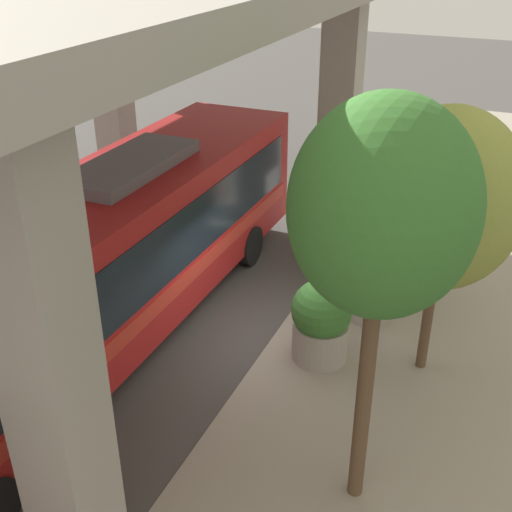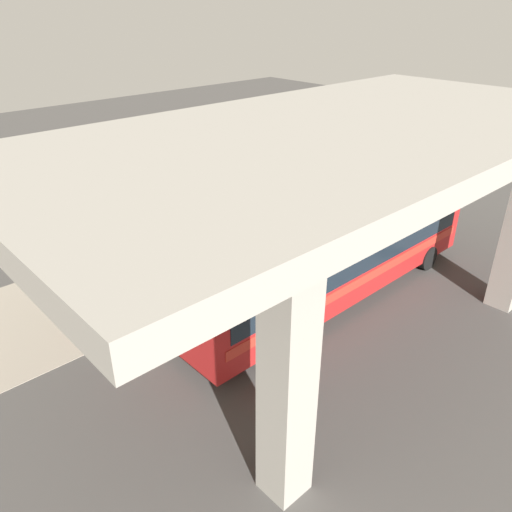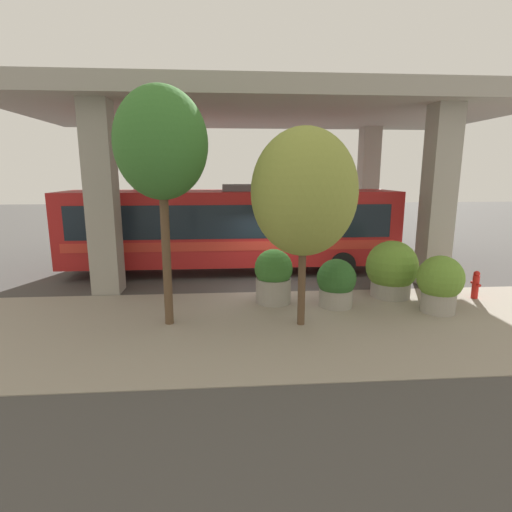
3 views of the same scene
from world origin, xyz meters
The scene contains 11 objects.
ground_plane centered at (0.00, 0.00, 0.00)m, with size 80.00×80.00×0.00m, color #474442.
sidewalk_strip centered at (-3.00, 0.00, 0.01)m, with size 6.00×40.00×0.02m.
overpass centered at (4.00, 0.00, 5.97)m, with size 9.40×19.30×6.79m.
bus centered at (3.00, 1.45, 1.90)m, with size 2.78×12.96×3.50m.
fire_hydrant centered at (-1.19, -6.23, 0.46)m, with size 0.43×0.20×0.92m.
planter_front centered at (-2.32, -4.39, 0.87)m, with size 1.29×1.29×1.67m.
planter_middle centered at (-0.76, -3.63, 0.90)m, with size 1.64×1.64×1.84m.
planter_back centered at (-1.08, 0.23, 0.85)m, with size 1.17×1.17×1.69m.
planter_extra centered at (-1.59, -1.59, 0.72)m, with size 1.16×1.16×1.46m.
street_tree_near centered at (-2.97, -0.28, 3.47)m, with size 2.65×2.65×5.07m.
street_tree_far centered at (-2.65, 3.21, 4.63)m, with size 2.28×2.28×6.03m.
Camera 2 is at (12.73, -11.31, 9.92)m, focal length 35.00 mm.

